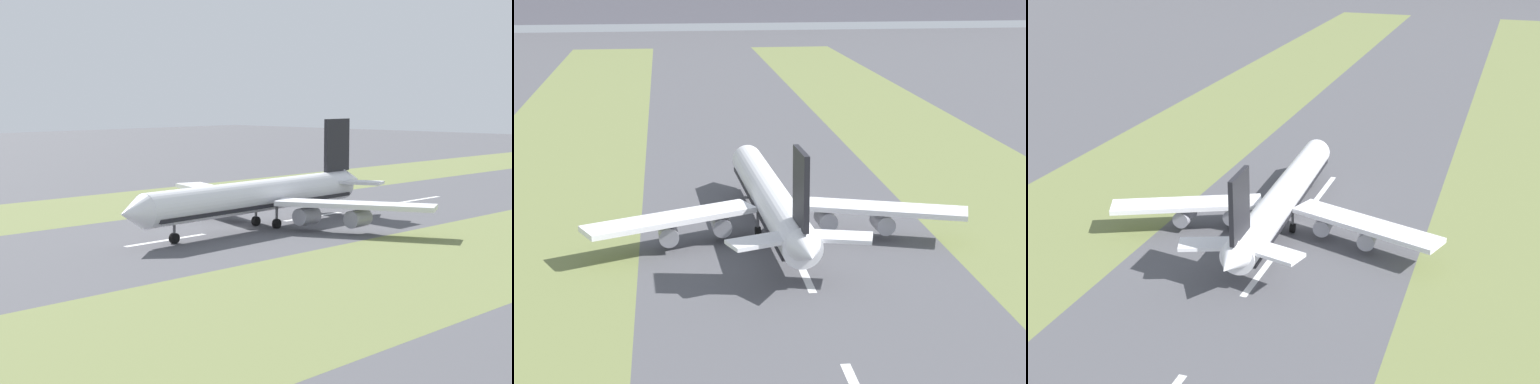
# 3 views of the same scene
# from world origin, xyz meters

# --- Properties ---
(ground_plane) EXTENTS (800.00, 800.00, 0.00)m
(ground_plane) POSITION_xyz_m (0.00, 0.00, 0.00)
(ground_plane) COLOR #4C4C51
(grass_median_west) EXTENTS (40.00, 600.00, 0.01)m
(grass_median_west) POSITION_xyz_m (-45.00, 0.00, 0.00)
(grass_median_west) COLOR olive
(grass_median_west) RESTS_ON ground
(grass_median_east) EXTENTS (40.00, 600.00, 0.01)m
(grass_median_east) POSITION_xyz_m (45.00, 0.00, 0.00)
(grass_median_east) COLOR olive
(grass_median_east) RESTS_ON ground
(centreline_dash_near) EXTENTS (1.20, 18.00, 0.01)m
(centreline_dash_near) POSITION_xyz_m (0.00, -61.08, 0.01)
(centreline_dash_near) COLOR silver
(centreline_dash_near) RESTS_ON ground
(centreline_dash_mid) EXTENTS (1.20, 18.00, 0.01)m
(centreline_dash_mid) POSITION_xyz_m (0.00, -21.08, 0.01)
(centreline_dash_mid) COLOR silver
(centreline_dash_mid) RESTS_ON ground
(centreline_dash_far) EXTENTS (1.20, 18.00, 0.01)m
(centreline_dash_far) POSITION_xyz_m (0.00, 18.92, 0.01)
(centreline_dash_far) COLOR silver
(centreline_dash_far) RESTS_ON ground
(airplane_main_jet) EXTENTS (64.07, 67.18, 20.20)m
(airplane_main_jet) POSITION_xyz_m (-2.50, -2.98, 6.02)
(airplane_main_jet) COLOR white
(airplane_main_jet) RESTS_ON ground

